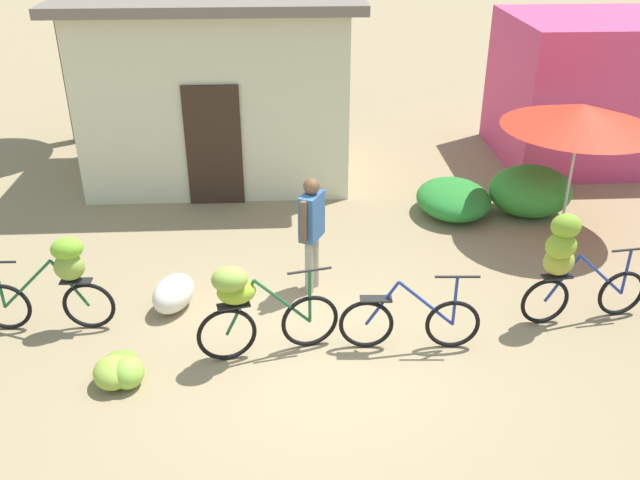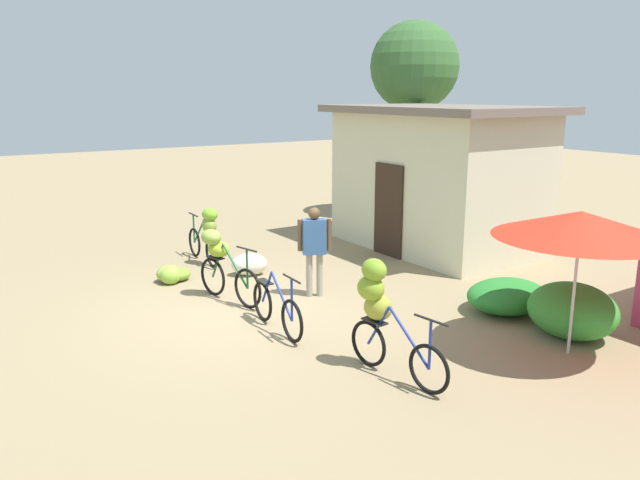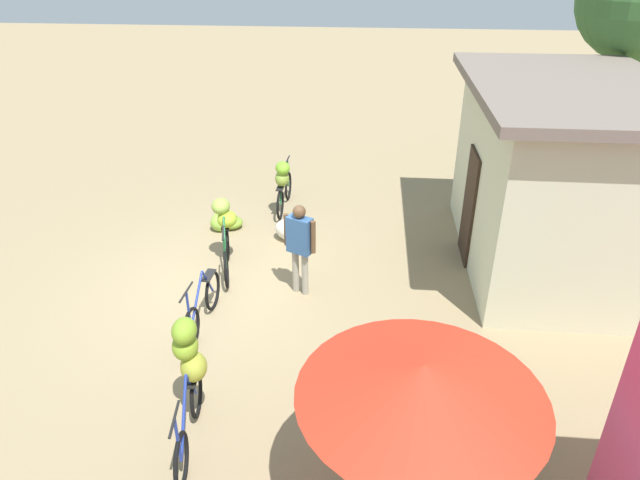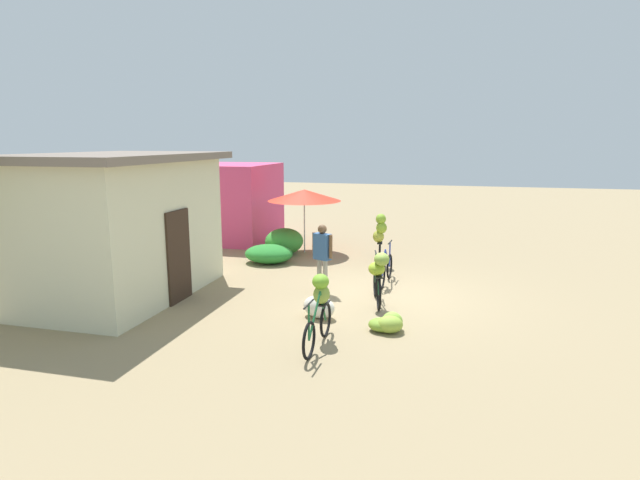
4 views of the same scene
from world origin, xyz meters
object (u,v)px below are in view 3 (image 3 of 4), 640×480
object	(u,v)px
bicycle_by_shop	(188,371)
produce_sack	(292,230)
bicycle_center_loaded	(202,307)
person_vendor	(300,241)
market_umbrella	(423,381)
bicycle_leftmost	(283,182)
banana_pile_on_ground	(225,221)
building_low	(557,177)
bicycle_near_pile	(225,229)

from	to	relation	value
bicycle_by_shop	produce_sack	size ratio (longest dim) A/B	2.31
bicycle_center_loaded	person_vendor	distance (m)	1.82
bicycle_by_shop	produce_sack	world-z (taller)	bicycle_by_shop
market_umbrella	person_vendor	distance (m)	4.35
bicycle_leftmost	banana_pile_on_ground	bearing A→B (deg)	-52.15
market_umbrella	bicycle_by_shop	xyz separation A→B (m)	(-0.98, -2.50, -0.96)
building_low	bicycle_leftmost	world-z (taller)	building_low
bicycle_near_pile	produce_sack	bearing A→B (deg)	134.15
building_low	bicycle_leftmost	distance (m)	5.26
bicycle_near_pile	person_vendor	world-z (taller)	person_vendor
banana_pile_on_ground	person_vendor	size ratio (longest dim) A/B	0.46
bicycle_by_shop	bicycle_center_loaded	bearing A→B (deg)	-167.46
market_umbrella	bicycle_center_loaded	bearing A→B (deg)	-134.75
banana_pile_on_ground	person_vendor	bearing A→B (deg)	39.85
market_umbrella	bicycle_center_loaded	size ratio (longest dim) A/B	1.40
produce_sack	person_vendor	size ratio (longest dim) A/B	0.44
building_low	market_umbrella	xyz separation A→B (m)	(5.42, -2.64, 0.19)
bicycle_leftmost	banana_pile_on_ground	world-z (taller)	bicycle_leftmost
market_umbrella	bicycle_center_loaded	xyz separation A→B (m)	(-2.90, -2.93, -1.46)
bicycle_center_loaded	market_umbrella	bearing A→B (deg)	45.25
market_umbrella	bicycle_leftmost	distance (m)	7.41
produce_sack	market_umbrella	bearing A→B (deg)	18.96
market_umbrella	bicycle_near_pile	distance (m)	5.69
building_low	banana_pile_on_ground	world-z (taller)	building_low
bicycle_center_loaded	person_vendor	bearing A→B (deg)	128.14
bicycle_center_loaded	produce_sack	size ratio (longest dim) A/B	2.31
market_umbrella	banana_pile_on_ground	size ratio (longest dim) A/B	3.16
building_low	produce_sack	xyz separation A→B (m)	(-0.30, -4.61, -1.40)
market_umbrella	person_vendor	bearing A→B (deg)	-158.21
bicycle_center_loaded	person_vendor	xyz separation A→B (m)	(-1.06, 1.35, 0.61)
bicycle_leftmost	bicycle_by_shop	size ratio (longest dim) A/B	1.00
bicycle_near_pile	banana_pile_on_ground	world-z (taller)	bicycle_near_pile
person_vendor	bicycle_center_loaded	bearing A→B (deg)	-51.86
banana_pile_on_ground	produce_sack	distance (m)	1.47
building_low	bicycle_leftmost	xyz separation A→B (m)	(-1.53, -4.94, -0.92)
bicycle_near_pile	market_umbrella	bearing A→B (deg)	32.35
bicycle_by_shop	market_umbrella	bearing A→B (deg)	68.54
bicycle_by_shop	person_vendor	world-z (taller)	person_vendor
bicycle_by_shop	produce_sack	bearing A→B (deg)	173.52
bicycle_center_loaded	produce_sack	xyz separation A→B (m)	(-2.81, 0.97, -0.13)
market_umbrella	banana_pile_on_ground	xyz separation A→B (m)	(-6.12, -3.38, -1.66)
bicycle_leftmost	banana_pile_on_ground	distance (m)	1.47
bicycle_center_loaded	banana_pile_on_ground	distance (m)	3.25
building_low	bicycle_by_shop	world-z (taller)	building_low
bicycle_near_pile	bicycle_by_shop	distance (m)	3.77
bicycle_leftmost	bicycle_center_loaded	size ratio (longest dim) A/B	1.00
building_low	bicycle_near_pile	xyz separation A→B (m)	(0.70, -5.63, -0.90)
market_umbrella	produce_sack	world-z (taller)	market_umbrella
bicycle_by_shop	produce_sack	distance (m)	4.81
bicycle_center_loaded	banana_pile_on_ground	xyz separation A→B (m)	(-3.21, -0.45, -0.20)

